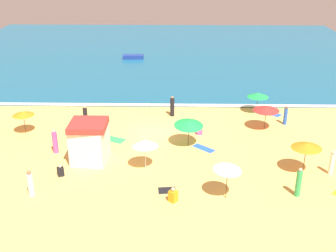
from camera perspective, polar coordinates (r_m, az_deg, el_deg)
ground_plane at (r=33.51m, az=-2.35°, el=-1.02°), size 60.00×60.00×0.00m
ocean_water at (r=60.10m, az=-0.80°, el=10.10°), size 60.00×44.00×0.10m
wave_breaker_foam at (r=39.29m, az=-1.83°, el=2.91°), size 57.00×0.70×0.01m
lifeguard_cabana at (r=29.20m, az=-10.70°, el=-2.08°), size 2.51×2.51×2.90m
beach_umbrella_0 at (r=27.53m, az=-3.15°, el=-2.33°), size 2.19×2.21×2.19m
beach_umbrella_1 at (r=30.79m, az=2.86°, el=0.43°), size 2.64×2.66×2.17m
beach_umbrella_2 at (r=34.86m, az=-19.22°, el=1.64°), size 1.78×1.79×1.87m
beach_umbrella_3 at (r=24.45m, az=8.19°, el=-5.58°), size 2.34×2.34×2.36m
beach_umbrella_4 at (r=34.49m, az=13.30°, el=2.34°), size 2.98×2.98×2.03m
beach_umbrella_6 at (r=28.34m, az=18.44°, el=-2.54°), size 2.36×2.35×2.22m
beach_umbrella_7 at (r=37.95m, az=12.22°, el=4.19°), size 2.62×2.62×1.90m
beachgoer_0 at (r=31.15m, az=-15.20°, el=-2.11°), size 0.50×0.50×1.83m
beachgoer_1 at (r=29.31m, az=21.51°, el=-4.68°), size 0.41×0.41×1.72m
beachgoer_2 at (r=35.17m, az=-11.25°, el=1.31°), size 0.50×0.50×1.87m
beachgoer_3 at (r=26.39m, az=-18.31°, el=-7.50°), size 0.44×0.44×1.70m
beachgoer_4 at (r=36.68m, az=0.59°, el=2.66°), size 0.53×0.53×1.84m
beachgoer_5 at (r=26.17m, az=17.45°, el=-7.43°), size 0.48×0.48×1.89m
beachgoer_7 at (r=24.74m, az=0.70°, el=-9.47°), size 0.61×0.61×0.95m
beachgoer_8 at (r=28.24m, az=-14.50°, el=-5.99°), size 0.54×0.54×0.80m
beachgoer_9 at (r=36.28m, az=15.78°, el=1.36°), size 0.39×0.39×1.63m
beachgoer_10 at (r=33.35m, az=4.31°, el=-0.61°), size 0.47×0.47×0.77m
beach_towel_0 at (r=32.66m, az=-7.32°, el=-1.86°), size 1.90×1.56×0.01m
beach_towel_1 at (r=31.16m, az=4.90°, el=-3.05°), size 1.77×1.69×0.01m
beach_towel_2 at (r=38.52m, az=14.14°, el=1.60°), size 1.67×1.57×0.01m
beach_towel_3 at (r=25.95m, az=-0.13°, el=-8.80°), size 1.16×0.88×0.01m
beach_towel_4 at (r=32.93m, az=-9.43°, el=-1.78°), size 1.38×1.37×0.01m
small_boat_0 at (r=56.29m, az=-4.78°, el=9.43°), size 2.74×1.16×0.51m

